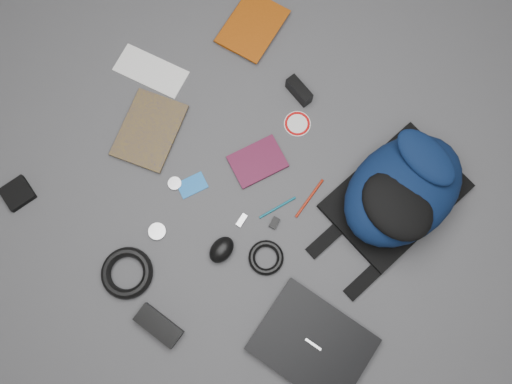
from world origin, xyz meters
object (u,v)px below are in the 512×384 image
Objects in this scene: textbook_red at (231,15)px; pouch at (18,193)px; compact_camera at (299,91)px; power_brick at (159,325)px; laptop at (313,344)px; comic_book at (124,121)px; backpack at (403,190)px; mouse at (222,250)px; dvd_case at (258,162)px.

pouch is at bearing -105.96° from textbook_red.
compact_camera reaches higher than power_brick.
pouch is (-1.02, -0.25, -0.00)m from laptop.
comic_book is 0.41m from pouch.
pouch is (-0.48, -0.85, -0.02)m from compact_camera.
laptop is at bearing -36.71° from compact_camera.
backpack reaches higher than compact_camera.
backpack is 0.85m from textbook_red.
power_brick is (0.53, -0.41, 0.01)m from comic_book.
mouse is at bearing -60.62° from textbook_red.
backpack is 5.24× the size of pouch.
comic_book is 2.85× the size of pouch.
dvd_case is at bearing 106.45° from mouse.
laptop is 0.47m from power_brick.
compact_camera is (0.38, 0.45, 0.02)m from comic_book.
textbook_red is at bearing 68.87° from comic_book.
laptop is at bearing 29.57° from power_brick.
backpack reaches higher than pouch.
textbook_red is 1.38× the size of dvd_case.
comic_book reaches higher than dvd_case.
dvd_case is at bearing -68.56° from compact_camera.
laptop is 3.71× the size of pouch.
laptop is 1.05m from pouch.
mouse reaches higher than comic_book.
pouch is (-0.63, 0.01, -0.01)m from power_brick.
dvd_case is at bearing 140.42° from laptop.
comic_book is at bearing 138.61° from power_brick.
mouse is at bearing -114.27° from backpack.
compact_camera is 0.68× the size of power_brick.
backpack is at bearing 1.95° from compact_camera.
pouch is at bearing -157.85° from mouse.
laptop is at bearing -46.15° from textbook_red.
textbook_red is (-0.91, 0.68, -0.00)m from laptop.
comic_book is (-0.92, 0.15, -0.01)m from laptop.
mouse reaches higher than pouch.
dvd_case is at bearing -146.36° from backpack.
comic_book is 2.74× the size of mouse.
pouch is (-0.09, -0.40, 0.00)m from comic_book.
laptop is at bearing -28.86° from comic_book.
backpack is at bearing 4.50° from comic_book.
power_brick is (0.00, -0.30, -0.01)m from mouse.
compact_camera is at bearing 30.42° from comic_book.
dvd_case is at bearing 3.20° from comic_book.
laptop is 2.23× the size of power_brick.
dvd_case is at bearing 47.92° from pouch.
comic_book is at bearing -147.68° from backpack.
mouse reaches higher than textbook_red.
compact_camera is 0.88m from power_brick.
mouse is (0.15, -0.57, -0.00)m from compact_camera.
dvd_case is 1.17× the size of power_brick.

